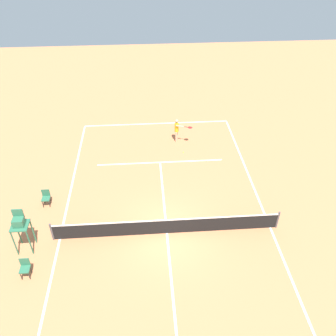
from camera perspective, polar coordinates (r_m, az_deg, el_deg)
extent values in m
plane|color=#D37A4C|center=(18.53, -0.19, -10.34)|extent=(60.00, 60.00, 0.00)
cube|color=white|center=(27.38, -1.86, 7.11)|extent=(10.77, 0.10, 0.01)
cube|color=white|center=(19.53, 15.99, -9.09)|extent=(0.10, 22.41, 0.01)
cube|color=white|center=(19.05, -16.87, -10.77)|extent=(0.10, 22.41, 0.01)
cube|color=white|center=(23.14, -1.27, 0.91)|extent=(8.08, 0.10, 0.01)
cube|color=white|center=(18.52, -0.19, -10.34)|extent=(0.10, 12.33, 0.01)
cylinder|color=#4C4C51|center=(19.26, 17.10, -7.90)|extent=(0.10, 0.10, 1.07)
cylinder|color=#4C4C51|center=(18.75, -18.06, -9.67)|extent=(0.10, 0.10, 1.07)
cube|color=black|center=(18.19, -0.19, -9.37)|extent=(11.37, 0.03, 0.91)
cube|color=white|center=(17.85, -0.19, -8.32)|extent=(11.37, 0.04, 0.06)
cylinder|color=#D8A884|center=(25.14, 1.42, 5.21)|extent=(0.12, 0.12, 0.80)
cylinder|color=#D8A884|center=(24.97, 1.31, 4.98)|extent=(0.12, 0.12, 0.80)
cylinder|color=yellow|center=(24.68, 1.39, 6.50)|extent=(0.28, 0.28, 0.63)
sphere|color=#D8A884|center=(24.44, 1.41, 7.50)|extent=(0.23, 0.23, 0.23)
cylinder|color=#D8A884|center=(24.82, 1.50, 6.78)|extent=(0.09, 0.09, 0.56)
cylinder|color=#D8A884|center=(24.35, 1.93, 6.69)|extent=(0.55, 0.27, 0.09)
cylinder|color=black|center=(24.27, 2.87, 6.56)|extent=(0.26, 0.12, 0.04)
ellipsoid|color=red|center=(24.22, 3.54, 6.46)|extent=(0.40, 0.37, 0.04)
sphere|color=#CCE033|center=(24.04, 2.48, 2.51)|extent=(0.07, 0.07, 0.07)
cylinder|color=#2D6B4C|center=(18.26, -21.19, -11.04)|extent=(0.07, 0.07, 1.55)
cylinder|color=#2D6B4C|center=(18.49, -23.29, -11.00)|extent=(0.07, 0.07, 1.55)
cylinder|color=#2D6B4C|center=(18.71, -20.71, -9.46)|extent=(0.07, 0.07, 1.55)
cylinder|color=#2D6B4C|center=(18.94, -22.76, -9.44)|extent=(0.07, 0.07, 1.55)
cube|color=#2D6B4C|center=(18.05, -22.57, -8.47)|extent=(0.80, 0.80, 0.06)
cube|color=#2D6B4C|center=(17.90, -22.75, -7.94)|extent=(0.50, 0.44, 0.40)
cube|color=#2D6B4C|center=(17.80, -22.85, -6.69)|extent=(0.50, 0.06, 0.50)
cylinder|color=#262626|center=(17.71, -21.28, -15.75)|extent=(0.04, 0.04, 0.45)
cylinder|color=#262626|center=(17.82, -22.39, -15.70)|extent=(0.04, 0.04, 0.45)
cylinder|color=#262626|center=(17.91, -21.02, -14.87)|extent=(0.04, 0.04, 0.45)
cylinder|color=#262626|center=(18.02, -22.12, -14.83)|extent=(0.04, 0.04, 0.45)
cube|color=#2D6B4C|center=(17.67, -21.89, -14.77)|extent=(0.44, 0.44, 0.06)
cube|color=#2D6B4C|center=(17.62, -21.91, -13.70)|extent=(0.44, 0.04, 0.44)
cylinder|color=#262626|center=(20.79, -18.40, -5.48)|extent=(0.04, 0.04, 0.45)
cylinder|color=#262626|center=(20.88, -19.34, -5.50)|extent=(0.04, 0.04, 0.45)
cylinder|color=#262626|center=(21.04, -18.23, -4.84)|extent=(0.04, 0.04, 0.45)
cylinder|color=#262626|center=(21.14, -19.15, -4.86)|extent=(0.04, 0.04, 0.45)
cube|color=#2D6B4C|center=(20.80, -18.92, -4.64)|extent=(0.44, 0.44, 0.06)
cube|color=#2D6B4C|center=(20.80, -18.94, -3.73)|extent=(0.44, 0.04, 0.44)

